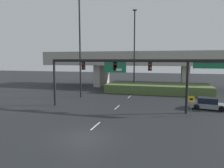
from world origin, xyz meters
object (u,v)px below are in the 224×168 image
at_px(highway_light_pole_far, 80,36).
at_px(highway_light_pole_near, 134,49).
at_px(parked_sedan_near_right, 209,104).
at_px(speed_limit_sign, 191,103).
at_px(signal_gantry, 128,68).

bearing_deg(highway_light_pole_far, highway_light_pole_near, 56.41).
xyz_separation_m(highway_light_pole_near, highway_light_pole_far, (-6.62, -9.97, 1.49)).
bearing_deg(parked_sedan_near_right, speed_limit_sign, -110.15).
height_order(highway_light_pole_near, highway_light_pole_far, highway_light_pole_far).
distance_m(signal_gantry, highway_light_pole_far, 11.65).
height_order(signal_gantry, highway_light_pole_far, highway_light_pole_far).
relative_size(signal_gantry, parked_sedan_near_right, 4.50).
bearing_deg(speed_limit_sign, highway_light_pole_far, 154.28).
bearing_deg(highway_light_pole_far, signal_gantry, -36.28).
bearing_deg(highway_light_pole_near, speed_limit_sign, -62.85).
bearing_deg(signal_gantry, highway_light_pole_far, 143.72).
xyz_separation_m(signal_gantry, highway_light_pole_far, (-8.68, 6.37, 4.45)).
distance_m(speed_limit_sign, parked_sedan_near_right, 4.71).
height_order(highway_light_pole_near, parked_sedan_near_right, highway_light_pole_near).
height_order(speed_limit_sign, highway_light_pole_far, highway_light_pole_far).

